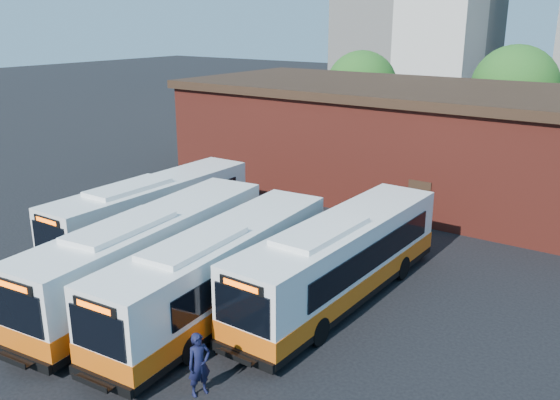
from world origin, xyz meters
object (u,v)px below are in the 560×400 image
Objects in this scene: bus_mideast at (220,275)px; transit_worker at (199,364)px; bus_west at (153,214)px; bus_midwest at (151,258)px; bus_east at (340,263)px.

bus_mideast is 4.93m from transit_worker.
bus_west is at bearing 73.54° from transit_worker.
bus_midwest reaches higher than bus_mideast.
transit_worker is (2.74, -4.06, -0.52)m from bus_mideast.
bus_east reaches higher than transit_worker.
bus_midwest is 3.07m from bus_mideast.
bus_west is 10.12m from bus_east.
bus_mideast reaches higher than bus_west.
bus_east is at bearing 26.14° from bus_midwest.
bus_midwest is 6.57× the size of transit_worker.
bus_mideast is 4.50m from bus_east.
bus_west is 0.96× the size of bus_east.
transit_worker is at bearing -91.21° from bus_east.
bus_east is 7.47m from transit_worker.
transit_worker is (5.78, -3.59, -0.57)m from bus_midwest.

